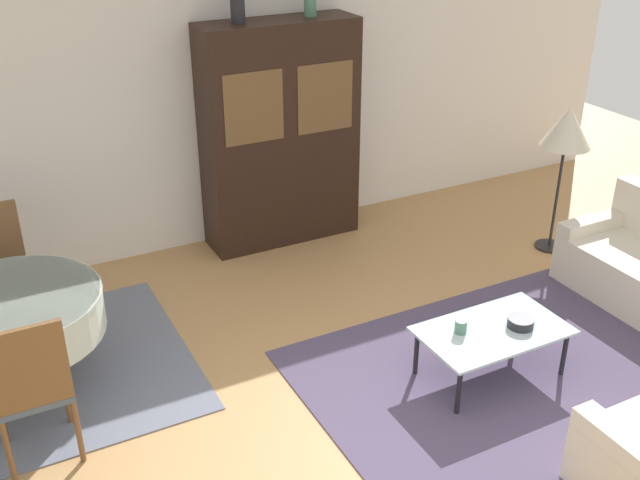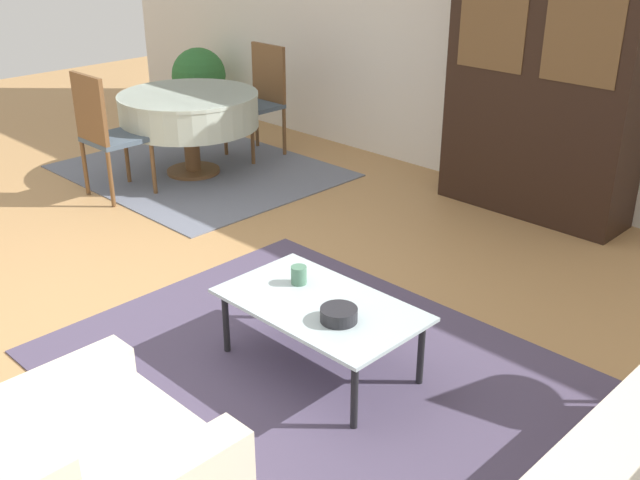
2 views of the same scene
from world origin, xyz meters
name	(u,v)px [view 2 (image 2 of 2)]	position (x,y,z in m)	size (l,w,h in m)	color
ground_plane	(113,328)	(0.00, 0.00, 0.00)	(14.00, 14.00, 0.00)	tan
wall_back	(481,24)	(0.00, 3.63, 1.35)	(10.00, 0.06, 2.70)	silver
area_rug	(328,380)	(1.27, 0.50, 0.01)	(2.92, 2.12, 0.01)	#4C425B
dining_rug	(201,171)	(-1.87, 2.06, 0.01)	(2.34, 1.95, 0.01)	slate
coffee_table	(320,309)	(1.15, 0.56, 0.36)	(1.06, 0.62, 0.38)	black
display_cabinet	(546,78)	(0.79, 3.34, 1.06)	(1.48, 0.48, 2.12)	black
dining_table	(189,110)	(-1.87, 1.98, 0.59)	(1.23, 1.23, 0.73)	brown
dining_chair_near	(105,129)	(-1.87, 1.13, 0.59)	(0.44, 0.44, 1.04)	brown
dining_chair_far	(261,94)	(-1.87, 2.82, 0.59)	(0.44, 0.44, 1.04)	brown
cup	(299,275)	(0.92, 0.64, 0.44)	(0.09, 0.09, 0.10)	#4C7A60
bowl	(339,315)	(1.34, 0.50, 0.43)	(0.19, 0.19, 0.07)	#232328
potted_plant	(199,78)	(-3.30, 3.16, 0.47)	(0.60, 0.60, 0.81)	beige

